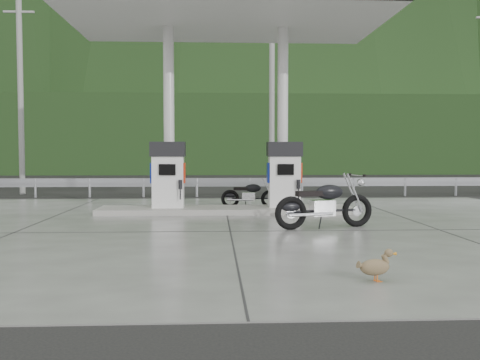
{
  "coord_description": "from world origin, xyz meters",
  "views": [
    {
      "loc": [
        -0.33,
        -12.18,
        1.69
      ],
      "look_at": [
        0.3,
        1.0,
        1.0
      ],
      "focal_mm": 40.0,
      "sensor_mm": 36.0,
      "label": 1
    }
  ],
  "objects_px": {
    "gas_pump_right": "(284,175)",
    "duck": "(375,268)",
    "motorcycle_left": "(250,195)",
    "motorcycle_right": "(325,205)",
    "gas_pump_left": "(168,175)"
  },
  "relations": [
    {
      "from": "gas_pump_left",
      "to": "motorcycle_right",
      "type": "relative_size",
      "value": 0.83
    },
    {
      "from": "motorcycle_left",
      "to": "duck",
      "type": "xyz_separation_m",
      "value": [
        1.0,
        -9.19,
        -0.21
      ]
    },
    {
      "from": "gas_pump_right",
      "to": "duck",
      "type": "distance_m",
      "value": 7.99
    },
    {
      "from": "motorcycle_right",
      "to": "gas_pump_left",
      "type": "bearing_deg",
      "value": 125.4
    },
    {
      "from": "gas_pump_left",
      "to": "motorcycle_left",
      "type": "relative_size",
      "value": 1.11
    },
    {
      "from": "duck",
      "to": "gas_pump_right",
      "type": "bearing_deg",
      "value": 80.3
    },
    {
      "from": "motorcycle_left",
      "to": "motorcycle_right",
      "type": "relative_size",
      "value": 0.75
    },
    {
      "from": "gas_pump_right",
      "to": "motorcycle_left",
      "type": "bearing_deg",
      "value": 124.63
    },
    {
      "from": "motorcycle_right",
      "to": "duck",
      "type": "bearing_deg",
      "value": -108.78
    },
    {
      "from": "duck",
      "to": "motorcycle_left",
      "type": "bearing_deg",
      "value": 85.54
    },
    {
      "from": "gas_pump_right",
      "to": "motorcycle_left",
      "type": "xyz_separation_m",
      "value": [
        -0.87,
        1.25,
        -0.67
      ]
    },
    {
      "from": "motorcycle_left",
      "to": "duck",
      "type": "height_order",
      "value": "motorcycle_left"
    },
    {
      "from": "gas_pump_left",
      "to": "motorcycle_right",
      "type": "distance_m",
      "value": 4.84
    },
    {
      "from": "gas_pump_right",
      "to": "duck",
      "type": "height_order",
      "value": "gas_pump_right"
    },
    {
      "from": "gas_pump_right",
      "to": "motorcycle_right",
      "type": "bearing_deg",
      "value": -81.04
    }
  ]
}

